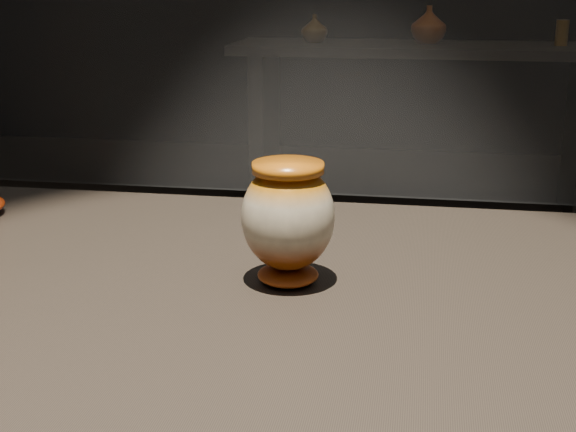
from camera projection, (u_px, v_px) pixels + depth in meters
name	position (u px, v px, depth m)	size (l,w,h in m)	color
main_vase	(288.00, 218.00, 0.97)	(0.15, 0.15, 0.15)	#6F2E09
back_shelf	(419.00, 94.00, 4.32)	(2.00, 0.60, 0.90)	black
back_vase_left	(314.00, 29.00, 4.31)	(0.14, 0.14, 0.15)	#8F5F14
back_vase_mid	(429.00, 25.00, 4.27)	(0.19, 0.19, 0.20)	#6F2E09
back_vase_right	(562.00, 33.00, 4.14)	(0.07, 0.07, 0.13)	#8F5F14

